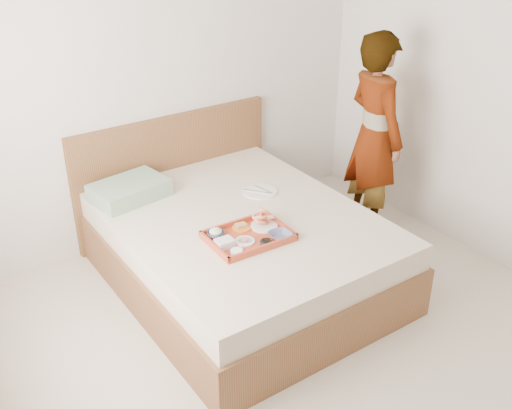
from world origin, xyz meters
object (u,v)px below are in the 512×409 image
object	(u,v)px
bed	(242,250)
person	(374,136)
tray	(249,236)
dinner_plate	(260,191)

from	to	relation	value
bed	person	size ratio (longest dim) A/B	1.25
tray	person	size ratio (longest dim) A/B	0.32
dinner_plate	bed	bearing A→B (deg)	-143.93
tray	person	distance (m)	1.44
bed	dinner_plate	world-z (taller)	dinner_plate
dinner_plate	person	xyz separation A→B (m)	(0.95, -0.16, 0.26)
bed	dinner_plate	xyz separation A→B (m)	(0.31, 0.22, 0.27)
dinner_plate	tray	bearing A→B (deg)	-131.17
dinner_plate	person	world-z (taller)	person
bed	tray	size ratio (longest dim) A/B	3.94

